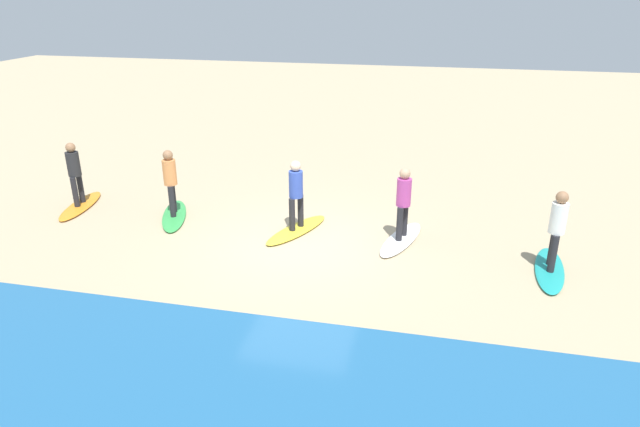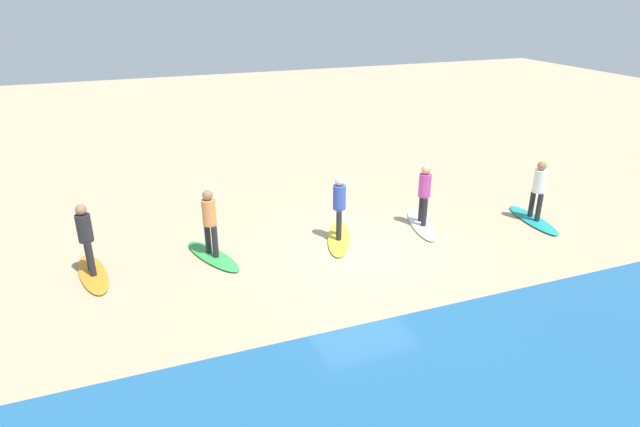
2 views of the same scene
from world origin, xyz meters
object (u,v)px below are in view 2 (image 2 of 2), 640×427
Objects in this scene: surfer_teal at (539,186)px; surfboard_green at (213,256)px; surfboard_yellow at (339,238)px; surfer_orange at (85,234)px; surfboard_white at (422,225)px; surfer_green at (209,218)px; surfer_yellow at (339,203)px; surfboard_teal at (533,220)px; surfer_white at (424,190)px; surfboard_orange at (93,274)px.

surfer_teal reaches higher than surfboard_green.
surfer_orange reaches higher than surfboard_yellow.
surfer_green reaches higher than surfboard_white.
surfer_orange is (2.69, -0.09, 0.00)m from surfer_green.
surfer_teal is at bearing 62.02° from surfboard_green.
surfboard_white is 2.44m from surfboard_yellow.
surfer_yellow is at bearing -8.29° from surfer_teal.
surfboard_teal is 3.32m from surfer_white.
surfboard_white is 5.65m from surfboard_green.
surfboard_yellow is at bearing 0.16° from surfer_white.
surfer_white is 0.78× the size of surfboard_yellow.
surfer_yellow reaches higher than surfboard_green.
surfer_orange reaches higher than surfboard_white.
surfboard_orange is (5.90, -0.26, -0.99)m from surfer_yellow.
surfer_white is at bearing 178.27° from surfer_orange.
surfboard_green is at bearing -69.83° from surfboard_yellow.
surfer_white is at bearing 66.72° from surfboard_green.
surfboard_teal is at bearing 91.00° from surfboard_white.
surfer_green is (3.21, -0.17, 0.00)m from surfer_yellow.
surfer_white reaches higher than surfboard_white.
surfboard_yellow is 1.00× the size of surfboard_green.
surfer_yellow is at bearing -74.05° from surfboard_white.
surfboard_orange is (5.90, -0.26, 0.00)m from surfboard_yellow.
surfer_teal is 3.32m from surfboard_white.
surfer_teal and surfer_orange have the same top height.
surfer_white is at bearing -98.38° from surfboard_teal.
surfboard_orange is at bearing -88.90° from surfboard_teal.
surfboard_white is at bearing 113.41° from surfboard_yellow.
surfer_white is 8.40m from surfboard_orange.
surfer_orange is (8.34, -0.25, 0.00)m from surfer_white.
surfer_yellow and surfer_green have the same top height.
surfboard_white is 5.74m from surfer_green.
surfboard_teal and surfboard_orange have the same top height.
surfboard_white is 1.28× the size of surfer_green.
surfboard_teal is 1.28× the size of surfer_yellow.
surfboard_orange is at bearing -2.51° from surfer_yellow.
surfboard_white is at bearing -179.84° from surfer_yellow.
surfboard_white is (3.06, -0.81, -0.99)m from surfer_teal.
surfer_yellow is 1.00× the size of surfer_green.
surfboard_yellow is at bearing 65.32° from surfboard_green.
surfer_white is at bearing 78.79° from surfboard_orange.
surfer_green is at bearing -1.69° from surfer_white.
surfer_green is 2.69m from surfer_orange.
surfboard_teal is 11.49m from surfer_orange.
surfer_green and surfer_orange have the same top height.
surfboard_green is at bearing -90.00° from surfer_green.
surfer_teal is 1.00× the size of surfer_yellow.
surfer_white is at bearing 113.41° from surfboard_yellow.
surfer_white is (3.06, -0.81, 0.00)m from surfer_teal.
surfer_teal is 0.78× the size of surfboard_white.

